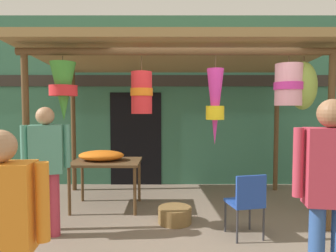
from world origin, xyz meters
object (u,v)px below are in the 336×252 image
at_px(shopper_by_bananas, 328,184).
at_px(folding_chair, 246,200).
at_px(wicker_basket_by_table, 174,215).
at_px(display_table, 105,166).
at_px(vendor_in_orange, 45,161).
at_px(flower_heap_on_table, 101,156).
at_px(customer_foreground, 1,230).

bearing_deg(shopper_by_bananas, folding_chair, 104.11).
xyz_separation_m(folding_chair, wicker_basket_by_table, (-0.91, 0.54, -0.39)).
xyz_separation_m(display_table, vendor_in_orange, (-0.54, -1.15, 0.29)).
xyz_separation_m(flower_heap_on_table, folding_chair, (2.10, -1.23, -0.38)).
bearing_deg(customer_foreground, wicker_basket_by_table, 64.89).
bearing_deg(folding_chair, vendor_in_orange, 178.71).
bearing_deg(display_table, wicker_basket_by_table, -30.61).
height_order(folding_chair, shopper_by_bananas, shopper_by_bananas).
bearing_deg(vendor_in_orange, display_table, 64.86).
height_order(display_table, customer_foreground, customer_foreground).
bearing_deg(display_table, folding_chair, -30.72).
bearing_deg(vendor_in_orange, customer_foreground, -75.63).
distance_m(flower_heap_on_table, folding_chair, 2.47).
distance_m(folding_chair, wicker_basket_by_table, 1.13).
xyz_separation_m(wicker_basket_by_table, shopper_by_bananas, (1.24, -1.87, 0.93)).
xyz_separation_m(display_table, folding_chair, (2.03, -1.21, -0.20)).
distance_m(display_table, wicker_basket_by_table, 1.44).
bearing_deg(customer_foreground, display_table, 89.43).
height_order(display_table, flower_heap_on_table, flower_heap_on_table).
distance_m(folding_chair, shopper_by_bananas, 1.48).
bearing_deg(wicker_basket_by_table, flower_heap_on_table, 150.15).
bearing_deg(shopper_by_bananas, flower_heap_on_table, 133.61).
bearing_deg(customer_foreground, folding_chair, 43.02).
xyz_separation_m(folding_chair, shopper_by_bananas, (0.33, -1.33, 0.54)).
relative_size(display_table, folding_chair, 1.33).
bearing_deg(display_table, vendor_in_orange, -115.14).
relative_size(flower_heap_on_table, shopper_by_bananas, 0.43).
bearing_deg(wicker_basket_by_table, shopper_by_bananas, -56.47).
relative_size(flower_heap_on_table, vendor_in_orange, 0.45).
relative_size(vendor_in_orange, customer_foreground, 1.09).
distance_m(display_table, shopper_by_bananas, 3.49).
distance_m(vendor_in_orange, customer_foreground, 2.05).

